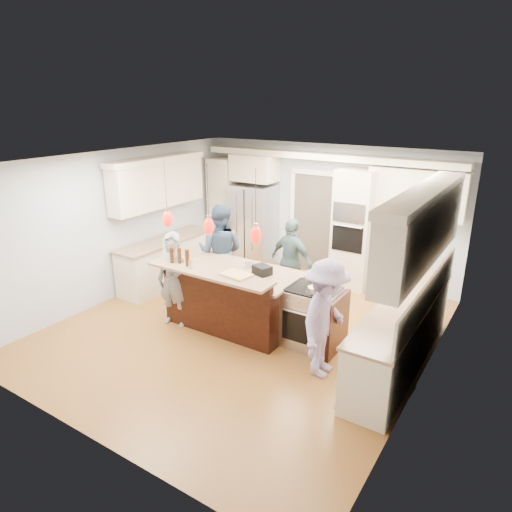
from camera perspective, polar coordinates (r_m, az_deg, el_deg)
The scene contains 23 objects.
ground_plane at distance 7.50m, azimuth -1.47°, elevation -9.08°, with size 6.00×6.00×0.00m, color #99632A.
room_shell at distance 6.83m, azimuth -1.60°, elevation 4.49°, with size 5.54×6.04×2.72m.
refrigerator at distance 10.02m, azimuth -0.35°, elevation 3.83°, with size 0.90×0.70×1.80m, color #B7B7BC.
oven_column at distance 8.97m, azimuth 12.15°, elevation 3.23°, with size 0.72×0.69×2.30m.
back_upper_cabinets at distance 9.54m, azimuth 4.12°, elevation 7.76°, with size 5.30×0.61×2.54m.
right_counter_run at distance 6.40m, azimuth 18.55°, elevation -4.82°, with size 0.64×3.10×2.51m.
left_cabinets at distance 9.14m, azimuth -11.45°, elevation 2.94°, with size 0.64×2.30×2.51m.
kitchen_island at distance 7.47m, azimuth -2.77°, elevation -5.08°, with size 2.10×1.46×1.12m.
island_range at distance 6.89m, azimuth 7.28°, elevation -7.64°, with size 0.82×0.71×0.92m.
pendant_lights at distance 6.58m, azimuth -5.91°, elevation 3.71°, with size 1.75×0.15×1.03m.
person_bar_end at distance 7.46m, azimuth -10.22°, elevation -2.92°, with size 0.57×0.37×1.57m, color gray.
person_far_left at distance 8.38m, azimuth -4.47°, elevation 0.55°, with size 0.86×0.67×1.76m, color #2E4059.
person_far_right at distance 8.22m, azimuth 4.46°, elevation -0.60°, with size 0.91×0.38×1.55m, color #496766.
person_range_side at distance 6.08m, azimuth 8.68°, elevation -7.77°, with size 1.05×0.61×1.63m, color #9583B1.
floor_rug at distance 6.15m, azimuth 14.79°, elevation -16.69°, with size 0.69×1.01×0.01m, color olive.
water_bottle at distance 7.34m, azimuth -11.24°, elevation 0.73°, with size 0.07×0.07×0.30m, color silver.
beer_bottle_a at distance 6.99m, azimuth -8.58°, elevation -0.23°, with size 0.07×0.07×0.26m, color #42200B.
beer_bottle_b at distance 7.17m, azimuth -10.52°, elevation 0.09°, with size 0.06×0.06×0.25m, color #42200B.
beer_bottle_c at distance 7.14m, azimuth -9.55°, elevation 0.07°, with size 0.06×0.06×0.25m, color #42200B.
drink_can at distance 6.91m, azimuth -8.16°, elevation -1.08°, with size 0.06×0.06×0.12m, color #B7B7BC.
cutting_board at distance 6.58m, azimuth -2.47°, elevation -2.36°, with size 0.41×0.29×0.03m, color tan.
pot_large at distance 6.82m, azimuth 7.10°, elevation -3.07°, with size 0.22×0.22×0.13m, color #B7B7BC.
pot_small at distance 6.54m, azimuth 7.31°, elevation -4.25°, with size 0.19×0.19×0.09m, color #B7B7BC.
Camera 1 is at (3.74, -5.45, 3.54)m, focal length 32.00 mm.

